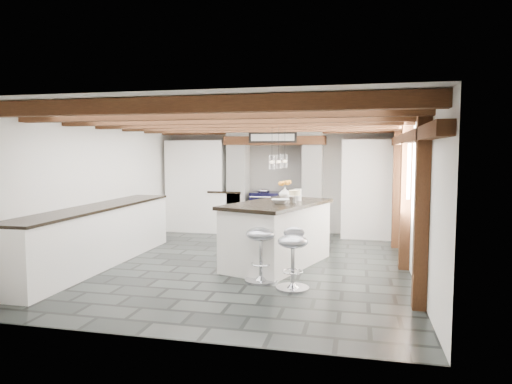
% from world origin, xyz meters
% --- Properties ---
extents(ground, '(6.00, 6.00, 0.00)m').
position_xyz_m(ground, '(0.00, 0.00, 0.00)').
color(ground, black).
rests_on(ground, ground).
extents(room_shell, '(6.00, 6.03, 6.00)m').
position_xyz_m(room_shell, '(-0.61, 1.42, 1.07)').
color(room_shell, white).
rests_on(room_shell, ground).
extents(range_cooker, '(1.00, 0.63, 0.99)m').
position_xyz_m(range_cooker, '(0.00, 2.68, 0.47)').
color(range_cooker, black).
rests_on(range_cooker, ground).
extents(kitchen_island, '(1.61, 2.20, 1.30)m').
position_xyz_m(kitchen_island, '(0.52, 0.06, 0.50)').
color(kitchen_island, white).
rests_on(kitchen_island, ground).
extents(bar_stool_near, '(0.44, 0.44, 0.79)m').
position_xyz_m(bar_stool_near, '(0.94, -1.17, 0.49)').
color(bar_stool_near, silver).
rests_on(bar_stool_near, ground).
extents(bar_stool_far, '(0.53, 0.53, 0.83)m').
position_xyz_m(bar_stool_far, '(0.48, -0.91, 0.52)').
color(bar_stool_far, silver).
rests_on(bar_stool_far, ground).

